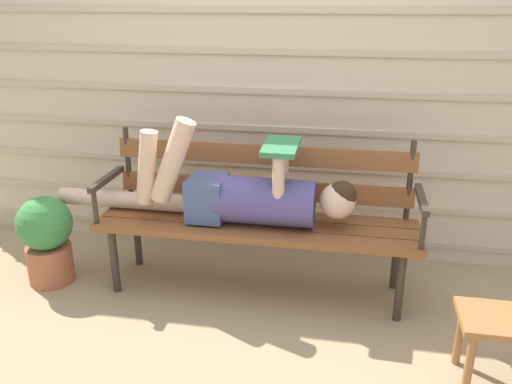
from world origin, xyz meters
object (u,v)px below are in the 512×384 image
(park_bench, at_px, (258,209))
(potted_plant, at_px, (47,237))
(footstool, at_px, (512,332))
(reclining_person, at_px, (240,194))

(park_bench, bearing_deg, potted_plant, -171.13)
(footstool, relative_size, potted_plant, 0.84)
(footstool, distance_m, potted_plant, 2.46)
(park_bench, xyz_separation_m, reclining_person, (-0.09, -0.07, 0.11))
(reclining_person, distance_m, potted_plant, 1.17)
(park_bench, relative_size, reclining_person, 1.03)
(park_bench, relative_size, potted_plant, 3.36)
(reclining_person, relative_size, potted_plant, 3.26)
(park_bench, distance_m, reclining_person, 0.15)
(footstool, bearing_deg, park_bench, 151.63)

